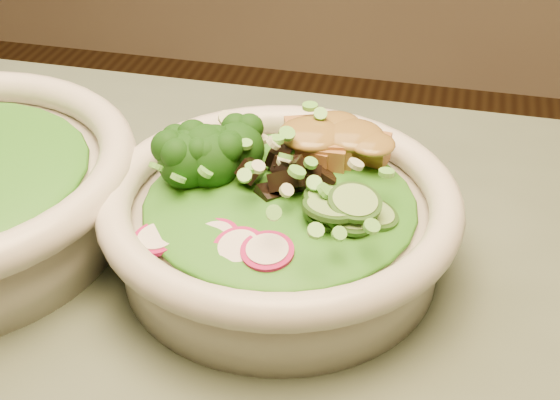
% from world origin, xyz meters
% --- Properties ---
extents(salad_bowl, '(0.24, 0.24, 0.07)m').
position_xyz_m(salad_bowl, '(0.00, 0.14, 0.79)').
color(salad_bowl, beige).
rests_on(salad_bowl, dining_table).
extents(lettuce_bed, '(0.18, 0.18, 0.02)m').
position_xyz_m(lettuce_bed, '(0.00, 0.14, 0.80)').
color(lettuce_bed, '#266916').
rests_on(lettuce_bed, salad_bowl).
extents(broccoli_florets, '(0.09, 0.09, 0.04)m').
position_xyz_m(broccoli_florets, '(-0.05, 0.16, 0.82)').
color(broccoli_florets, black).
rests_on(broccoli_florets, salad_bowl).
extents(radish_slices, '(0.10, 0.07, 0.02)m').
position_xyz_m(radish_slices, '(-0.02, 0.08, 0.81)').
color(radish_slices, '#9D0C49').
rests_on(radish_slices, salad_bowl).
extents(cucumber_slices, '(0.08, 0.08, 0.03)m').
position_xyz_m(cucumber_slices, '(0.05, 0.11, 0.81)').
color(cucumber_slices, '#8FC16B').
rests_on(cucumber_slices, salad_bowl).
extents(mushroom_heap, '(0.08, 0.08, 0.04)m').
position_xyz_m(mushroom_heap, '(0.01, 0.15, 0.82)').
color(mushroom_heap, black).
rests_on(mushroom_heap, salad_bowl).
extents(tofu_cubes, '(0.10, 0.08, 0.03)m').
position_xyz_m(tofu_cubes, '(0.02, 0.19, 0.81)').
color(tofu_cubes, '#9B6433').
rests_on(tofu_cubes, salad_bowl).
extents(peanut_sauce, '(0.06, 0.05, 0.01)m').
position_xyz_m(peanut_sauce, '(0.02, 0.19, 0.83)').
color(peanut_sauce, brown).
rests_on(peanut_sauce, tofu_cubes).
extents(scallion_garnish, '(0.17, 0.17, 0.02)m').
position_xyz_m(scallion_garnish, '(0.00, 0.14, 0.83)').
color(scallion_garnish, '#5DB740').
rests_on(scallion_garnish, salad_bowl).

